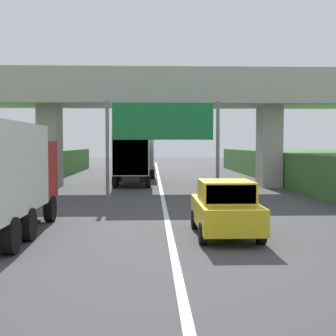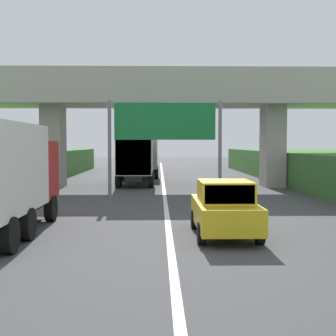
# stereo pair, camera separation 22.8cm
# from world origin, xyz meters

# --- Properties ---
(lane_centre_stripe) EXTENTS (0.20, 92.33, 0.01)m
(lane_centre_stripe) POSITION_xyz_m (0.00, 26.16, 0.00)
(lane_centre_stripe) COLOR white
(lane_centre_stripe) RESTS_ON ground
(overpass_bridge) EXTENTS (40.00, 4.80, 7.55)m
(overpass_bridge) POSITION_xyz_m (0.00, 32.70, 5.67)
(overpass_bridge) COLOR #ADA89E
(overpass_bridge) RESTS_ON ground
(overhead_highway_sign) EXTENTS (5.88, 0.18, 5.05)m
(overhead_highway_sign) POSITION_xyz_m (0.00, 25.87, 3.70)
(overhead_highway_sign) COLOR slate
(overhead_highway_sign) RESTS_ON ground
(truck_black) EXTENTS (2.44, 7.30, 3.44)m
(truck_black) POSITION_xyz_m (-1.89, 34.14, 1.93)
(truck_black) COLOR black
(truck_black) RESTS_ON ground
(truck_orange) EXTENTS (2.44, 7.30, 3.44)m
(truck_orange) POSITION_xyz_m (-1.57, 41.80, 1.93)
(truck_orange) COLOR black
(truck_orange) RESTS_ON ground
(truck_white) EXTENTS (2.44, 7.30, 3.44)m
(truck_white) POSITION_xyz_m (-1.90, 51.80, 1.93)
(truck_white) COLOR black
(truck_white) RESTS_ON ground
(car_yellow) EXTENTS (1.86, 4.10, 1.72)m
(car_yellow) POSITION_xyz_m (1.70, 15.99, 0.86)
(car_yellow) COLOR gold
(car_yellow) RESTS_ON ground
(construction_barrel_4) EXTENTS (0.57, 0.57, 0.90)m
(construction_barrel_4) POSITION_xyz_m (-6.46, 22.15, 0.46)
(construction_barrel_4) COLOR orange
(construction_barrel_4) RESTS_ON ground
(construction_barrel_5) EXTENTS (0.57, 0.57, 0.90)m
(construction_barrel_5) POSITION_xyz_m (-6.55, 25.85, 0.46)
(construction_barrel_5) COLOR orange
(construction_barrel_5) RESTS_ON ground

